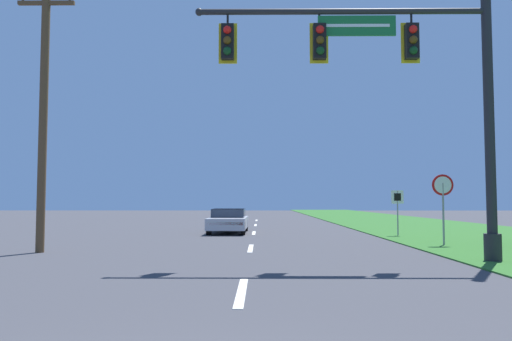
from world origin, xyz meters
TOP-DOWN VIEW (x-y plane):
  - grass_verge_right at (10.50, 30.00)m, footprint 10.00×110.00m
  - road_center_line at (0.00, 22.00)m, footprint 0.16×34.80m
  - signal_mast at (4.27, 10.32)m, footprint 8.05×0.47m
  - car_ahead at (-1.28, 22.27)m, footprint 1.87×4.65m
  - stop_sign at (6.84, 15.01)m, footprint 0.76×0.07m
  - route_sign_post at (6.55, 19.86)m, footprint 0.55×0.06m
  - utility_pole_near at (-6.51, 12.66)m, footprint 1.80×0.26m

SIDE VIEW (x-z plane):
  - road_center_line at x=0.00m, z-range 0.00..0.01m
  - grass_verge_right at x=10.50m, z-range 0.00..0.04m
  - car_ahead at x=-1.28m, z-range 0.01..1.20m
  - route_sign_post at x=6.55m, z-range 0.51..2.54m
  - stop_sign at x=6.84m, z-range 0.61..3.12m
  - utility_pole_near at x=-6.51m, z-range 0.15..8.97m
  - signal_mast at x=4.27m, z-range 0.89..8.42m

